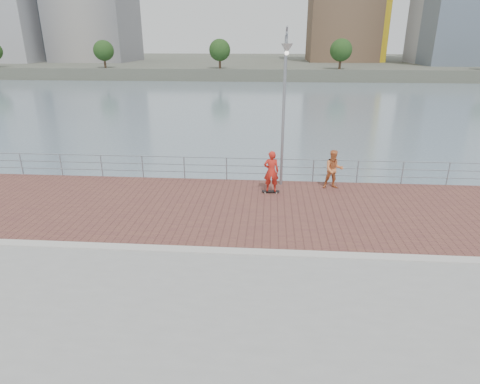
# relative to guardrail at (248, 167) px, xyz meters

# --- Properties ---
(water) EXTENTS (400.00, 400.00, 0.00)m
(water) POSITION_rel_guardrail_xyz_m (-0.00, -7.00, -2.69)
(water) COLOR slate
(water) RESTS_ON ground
(brick_lane) EXTENTS (40.00, 6.80, 0.02)m
(brick_lane) POSITION_rel_guardrail_xyz_m (-0.00, -3.40, -0.68)
(brick_lane) COLOR brown
(brick_lane) RESTS_ON seawall
(curb) EXTENTS (40.00, 0.40, 0.06)m
(curb) POSITION_rel_guardrail_xyz_m (-0.00, -7.00, -0.66)
(curb) COLOR #B7B5AD
(curb) RESTS_ON seawall
(far_shore) EXTENTS (320.00, 95.00, 2.50)m
(far_shore) POSITION_rel_guardrail_xyz_m (-0.00, 115.50, -1.44)
(far_shore) COLOR #4C5142
(far_shore) RESTS_ON ground
(guardrail) EXTENTS (39.06, 0.06, 1.13)m
(guardrail) POSITION_rel_guardrail_xyz_m (0.00, 0.00, 0.00)
(guardrail) COLOR #8C9EA8
(guardrail) RESTS_ON brick_lane
(street_lamp) EXTENTS (0.48, 1.39, 6.55)m
(street_lamp) POSITION_rel_guardrail_xyz_m (1.57, -0.98, 3.96)
(street_lamp) COLOR gray
(street_lamp) RESTS_ON brick_lane
(skateboard) EXTENTS (0.78, 0.24, 0.09)m
(skateboard) POSITION_rel_guardrail_xyz_m (1.10, -1.66, -0.60)
(skateboard) COLOR black
(skateboard) RESTS_ON brick_lane
(skateboarder) EXTENTS (0.69, 0.47, 1.82)m
(skateboarder) POSITION_rel_guardrail_xyz_m (1.10, -1.66, 0.32)
(skateboarder) COLOR red
(skateboarder) RESTS_ON skateboard
(bystander) EXTENTS (0.89, 0.71, 1.76)m
(bystander) POSITION_rel_guardrail_xyz_m (3.89, -0.82, 0.21)
(bystander) COLOR #D7773F
(bystander) RESTS_ON brick_lane
(shoreline_trees) EXTENTS (169.60, 5.10, 6.80)m
(shoreline_trees) POSITION_rel_guardrail_xyz_m (28.81, 70.00, 3.55)
(shoreline_trees) COLOR #473323
(shoreline_trees) RESTS_ON far_shore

